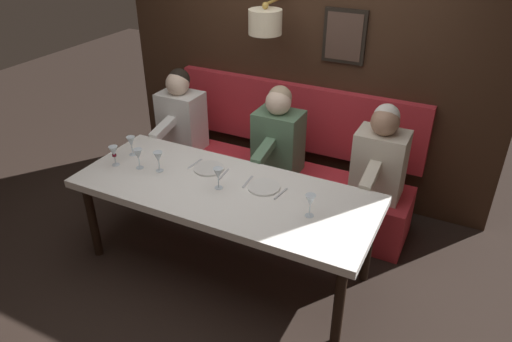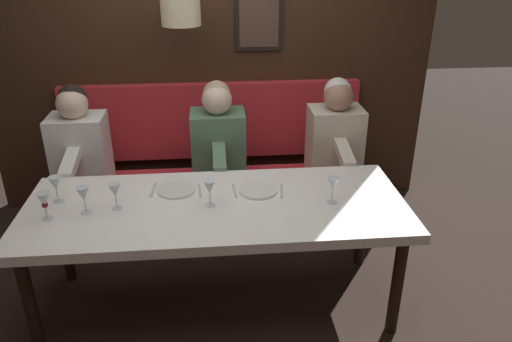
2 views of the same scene
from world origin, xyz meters
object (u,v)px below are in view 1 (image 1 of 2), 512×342
(dining_table, at_px, (224,196))
(wine_glass_0, at_px, (158,158))
(diner_near, at_px, (278,134))
(diner_middle, at_px, (181,113))
(diner_nearest, at_px, (380,155))
(wine_glass_4, at_px, (114,152))
(wine_glass_1, at_px, (131,142))
(wine_glass_5, at_px, (138,155))
(wine_glass_2, at_px, (218,174))
(wine_glass_3, at_px, (310,201))

(dining_table, distance_m, wine_glass_0, 0.60)
(diner_near, relative_size, diner_middle, 1.00)
(diner_nearest, bearing_deg, wine_glass_0, 120.57)
(diner_nearest, xyz_separation_m, wine_glass_4, (-0.97, 1.87, 0.04))
(diner_near, xyz_separation_m, wine_glass_1, (-0.77, 0.97, 0.04))
(wine_glass_1, xyz_separation_m, wine_glass_4, (-0.20, 0.01, -0.00))
(wine_glass_1, relative_size, wine_glass_5, 1.00)
(diner_middle, bearing_deg, diner_near, -90.00)
(diner_middle, relative_size, wine_glass_4, 4.82)
(diner_middle, relative_size, wine_glass_2, 4.82)
(wine_glass_3, height_order, wine_glass_5, same)
(wine_glass_2, distance_m, wine_glass_5, 0.71)
(diner_nearest, height_order, wine_glass_1, diner_nearest)
(dining_table, height_order, diner_nearest, diner_nearest)
(diner_middle, height_order, wine_glass_2, diner_middle)
(diner_nearest, relative_size, wine_glass_4, 4.82)
(wine_glass_2, relative_size, wine_glass_5, 1.00)
(diner_nearest, xyz_separation_m, wine_glass_1, (-0.77, 1.86, 0.04))
(dining_table, bearing_deg, wine_glass_4, 95.21)
(dining_table, relative_size, diner_nearest, 2.86)
(dining_table, xyz_separation_m, diner_near, (0.88, -0.04, 0.14))
(dining_table, xyz_separation_m, diner_nearest, (0.88, -0.93, 0.14))
(diner_nearest, distance_m, wine_glass_3, 0.96)
(wine_glass_3, bearing_deg, diner_nearest, -14.43)
(diner_nearest, bearing_deg, wine_glass_3, 165.57)
(dining_table, height_order, wine_glass_1, wine_glass_1)
(diner_near, relative_size, wine_glass_4, 4.82)
(wine_glass_1, bearing_deg, wine_glass_4, 177.47)
(wine_glass_4, bearing_deg, wine_glass_1, -2.53)
(wine_glass_3, bearing_deg, wine_glass_4, 91.35)
(diner_nearest, bearing_deg, diner_middle, 90.00)
(wine_glass_3, bearing_deg, wine_glass_5, 89.60)
(diner_near, distance_m, diner_middle, 1.02)
(diner_middle, relative_size, wine_glass_5, 4.82)
(dining_table, relative_size, wine_glass_1, 13.78)
(diner_nearest, relative_size, diner_near, 1.00)
(wine_glass_5, bearing_deg, wine_glass_2, -88.26)
(wine_glass_4, bearing_deg, diner_nearest, -62.67)
(wine_glass_2, bearing_deg, wine_glass_3, -92.50)
(wine_glass_0, relative_size, wine_glass_3, 1.00)
(wine_glass_0, distance_m, wine_glass_4, 0.38)
(wine_glass_1, relative_size, wine_glass_2, 1.00)
(diner_near, xyz_separation_m, wine_glass_5, (-0.92, 0.78, 0.04))
(diner_near, bearing_deg, diner_nearest, -90.00)
(diner_near, relative_size, wine_glass_0, 4.82)
(wine_glass_0, height_order, wine_glass_4, same)
(wine_glass_1, distance_m, wine_glass_2, 0.91)
(wine_glass_3, height_order, wine_glass_4, same)
(dining_table, relative_size, wine_glass_4, 13.78)
(diner_nearest, bearing_deg, wine_glass_5, 118.82)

